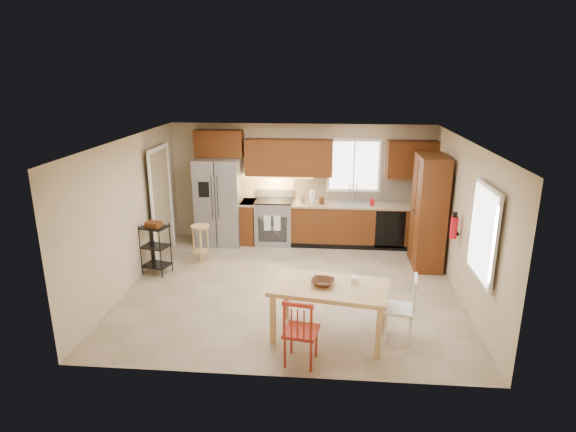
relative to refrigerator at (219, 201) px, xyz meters
The scene contains 33 objects.
floor 2.87m from the refrigerator, 51.34° to the right, with size 5.50×5.50×0.00m, color tan.
ceiling 3.15m from the refrigerator, 51.34° to the right, with size 5.50×5.00×0.02m, color silver.
wall_back 1.77m from the refrigerator, 12.44° to the left, with size 5.50×0.02×2.50m, color #CCB793.
wall_front 4.94m from the refrigerator, 69.82° to the right, with size 5.50×0.02×2.50m, color #CCB793.
wall_left 2.39m from the refrigerator, 116.29° to the right, with size 0.02×5.00×2.50m, color #CCB793.
wall_right 4.94m from the refrigerator, 25.53° to the right, with size 0.02×5.00×2.50m, color #CCB793.
refrigerator is the anchor object (origin of this frame).
range_stove 1.24m from the refrigerator, ahead, with size 0.76×0.63×0.92m, color gray.
base_cabinet_narrow 0.76m from the refrigerator, ahead, with size 0.30×0.60×0.90m, color #5B2A10.
base_cabinet_run 3.03m from the refrigerator, ahead, with size 2.92×0.60×0.90m, color #5B2A10.
dishwasher 3.59m from the refrigerator, ahead, with size 0.60×0.02×0.78m, color black.
backsplash 3.02m from the refrigerator, ahead, with size 2.92×0.03×0.55m, color beige.
upper_over_fridge 1.21m from the refrigerator, 90.00° to the left, with size 1.00×0.35×0.55m, color #55270E.
upper_left_block 1.73m from the refrigerator, ahead, with size 1.80×0.35×0.75m, color #55270E.
upper_right_block 4.06m from the refrigerator, ahead, with size 1.00×0.35×0.75m, color #55270E.
window_back 2.92m from the refrigerator, ahead, with size 1.12×0.04×1.12m, color white.
sink 2.80m from the refrigerator, ahead, with size 0.62×0.46×0.16m, color gray.
undercab_glow 1.27m from the refrigerator, ahead, with size 1.60×0.30×0.01m, color #FFBF66.
soap_bottle 3.18m from the refrigerator, ahead, with size 0.09×0.09×0.19m, color red.
paper_towel 1.95m from the refrigerator, ahead, with size 0.12×0.12×0.28m, color white.
canister_steel 1.75m from the refrigerator, ahead, with size 0.11×0.11×0.18m, color gray.
canister_wood 2.15m from the refrigerator, ahead, with size 0.10×0.10×0.14m, color #4C2914.
pantry 4.23m from the refrigerator, 12.62° to the right, with size 0.50×0.95×2.10m, color #5B2A10.
fire_extinguisher 4.76m from the refrigerator, 24.52° to the right, with size 0.12×0.12×0.36m, color red.
window_right 5.50m from the refrigerator, 36.79° to the right, with size 0.04×1.02×1.32m, color white.
doorway 1.28m from the refrigerator, 139.62° to the right, with size 0.04×0.95×2.10m, color #8C7A59.
dining_table 4.36m from the refrigerator, 57.43° to the right, with size 1.56×0.88×0.76m, color tan, non-canonical shape.
chair_red 4.76m from the refrigerator, 65.26° to the right, with size 0.43×0.43×0.92m, color #A52C19, non-canonical shape.
chair_white 4.89m from the refrigerator, 47.65° to the right, with size 0.43×0.43×0.92m, color white, non-canonical shape.
table_bowl 4.28m from the refrigerator, 58.53° to the right, with size 0.32×0.32×0.08m, color #4C2914.
table_jar 4.45m from the refrigerator, 53.05° to the right, with size 0.11×0.11×0.13m, color white.
bar_stool 1.22m from the refrigerator, 97.58° to the right, with size 0.35×0.35×0.72m, color tan, non-canonical shape.
utility_cart 1.95m from the refrigerator, 114.99° to the right, with size 0.46×0.36×0.93m, color black, non-canonical shape.
Camera 1 is at (0.57, -7.47, 3.56)m, focal length 30.00 mm.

